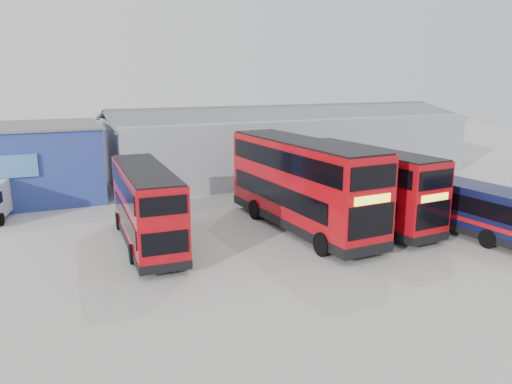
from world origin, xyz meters
name	(u,v)px	position (x,y,z in m)	size (l,w,h in m)	color
ground_plane	(321,256)	(0.00, 0.00, 0.00)	(120.00, 120.00, 0.00)	#A2A29D
office_block	(6,163)	(-14.00, 17.99, 2.58)	(12.30, 8.32, 5.12)	navy
maintenance_shed	(284,142)	(8.00, 20.00, 2.60)	(30.50, 12.00, 5.89)	#92979F
double_decker_left	(146,207)	(-7.21, 4.92, 1.98)	(2.69, 9.49, 3.97)	#AC0911
double_decker_centre	(302,186)	(1.16, 4.17, 2.48)	(3.57, 11.95, 4.99)	#AC0911
double_decker_right	(364,186)	(5.05, 3.79, 2.17)	(3.28, 10.48, 4.37)	#AC0911
single_decker_blue	(458,206)	(9.05, 0.62, 1.36)	(3.15, 10.25, 2.74)	#0C1436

